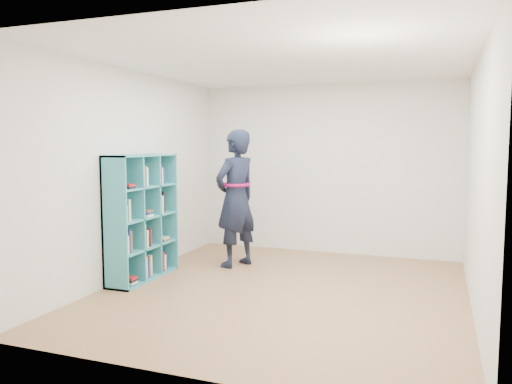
% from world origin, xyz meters
% --- Properties ---
extents(floor, '(4.50, 4.50, 0.00)m').
position_xyz_m(floor, '(0.00, 0.00, 0.00)').
color(floor, '#9A6C46').
rests_on(floor, ground).
extents(ceiling, '(4.50, 4.50, 0.00)m').
position_xyz_m(ceiling, '(0.00, 0.00, 2.60)').
color(ceiling, white).
rests_on(ceiling, wall_back).
extents(wall_left, '(0.02, 4.50, 2.60)m').
position_xyz_m(wall_left, '(-2.00, 0.00, 1.30)').
color(wall_left, silver).
rests_on(wall_left, floor).
extents(wall_right, '(0.02, 4.50, 2.60)m').
position_xyz_m(wall_right, '(2.00, 0.00, 1.30)').
color(wall_right, silver).
rests_on(wall_right, floor).
extents(wall_back, '(4.00, 0.02, 2.60)m').
position_xyz_m(wall_back, '(0.00, 2.25, 1.30)').
color(wall_back, silver).
rests_on(wall_back, floor).
extents(wall_front, '(4.00, 0.02, 2.60)m').
position_xyz_m(wall_front, '(0.00, -2.25, 1.30)').
color(wall_front, silver).
rests_on(wall_front, floor).
extents(bookshelf, '(0.34, 1.17, 1.56)m').
position_xyz_m(bookshelf, '(-1.85, -0.06, 0.76)').
color(bookshelf, teal).
rests_on(bookshelf, floor).
extents(person, '(0.69, 0.81, 1.88)m').
position_xyz_m(person, '(-0.97, 0.95, 0.94)').
color(person, black).
rests_on(person, floor).
extents(smartphone, '(0.03, 0.10, 0.12)m').
position_xyz_m(smartphone, '(-1.06, 1.06, 1.07)').
color(smartphone, silver).
rests_on(smartphone, person).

